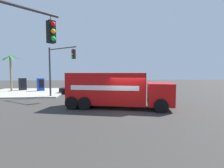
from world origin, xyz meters
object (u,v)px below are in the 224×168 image
(pickup_black, at_px, (79,88))
(vending_machine_red, at_px, (41,85))
(vending_machine_blue, at_px, (23,84))
(palm_tree_far, at_px, (11,68))
(traffic_light_secondary, at_px, (58,64))
(delivery_truck, at_px, (115,90))

(pickup_black, height_order, vending_machine_red, vending_machine_red)
(vending_machine_blue, xyz_separation_m, palm_tree_far, (-1.47, 0.97, 2.50))
(pickup_black, distance_m, vending_machine_blue, 9.80)
(vending_machine_red, distance_m, palm_tree_far, 4.78)
(vending_machine_red, xyz_separation_m, palm_tree_far, (-0.20, 4.06, 2.50))
(vending_machine_red, height_order, palm_tree_far, palm_tree_far)
(traffic_light_secondary, height_order, palm_tree_far, traffic_light_secondary)
(delivery_truck, relative_size, vending_machine_blue, 4.67)
(delivery_truck, xyz_separation_m, palm_tree_far, (12.24, 13.88, 2.08))
(palm_tree_far, bearing_deg, vending_machine_blue, -33.33)
(vending_machine_blue, bearing_deg, delivery_truck, -136.74)
(delivery_truck, bearing_deg, vending_machine_red, 38.27)
(vending_machine_red, distance_m, vending_machine_blue, 3.35)
(delivery_truck, distance_m, vending_machine_blue, 18.84)
(pickup_black, relative_size, vending_machine_red, 2.89)
(vending_machine_red, bearing_deg, pickup_black, -112.60)
(delivery_truck, height_order, traffic_light_secondary, traffic_light_secondary)
(traffic_light_secondary, height_order, pickup_black, traffic_light_secondary)
(pickup_black, relative_size, vending_machine_blue, 2.89)
(pickup_black, distance_m, palm_tree_far, 10.66)
(delivery_truck, distance_m, traffic_light_secondary, 8.48)
(pickup_black, xyz_separation_m, vending_machine_red, (2.48, 5.96, 0.34))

